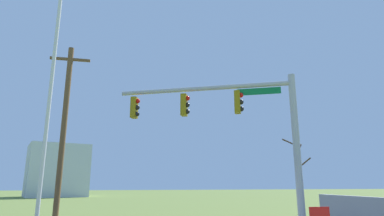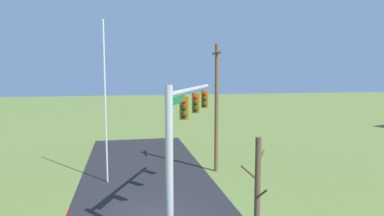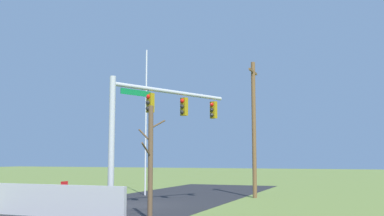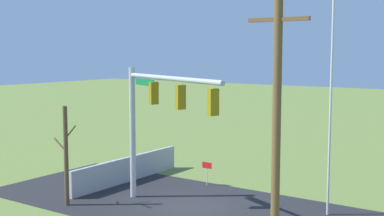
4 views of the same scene
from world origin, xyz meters
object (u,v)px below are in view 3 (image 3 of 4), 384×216
at_px(flagpole, 146,121).
at_px(bare_tree, 150,161).
at_px(signal_mast, 152,117).
at_px(utility_pole, 254,126).
at_px(open_sign, 64,187).

distance_m(flagpole, bare_tree, 11.73).
xyz_separation_m(signal_mast, utility_pole, (-7.32, 3.44, -0.07)).
distance_m(bare_tree, open_sign, 7.42).
bearing_deg(flagpole, utility_pole, 97.14).
height_order(signal_mast, utility_pole, utility_pole).
bearing_deg(open_sign, bare_tree, 63.27).
bearing_deg(open_sign, flagpole, 170.35).
bearing_deg(bare_tree, flagpole, -152.21).
xyz_separation_m(signal_mast, open_sign, (0.42, -4.76, -3.54)).
height_order(flagpole, bare_tree, flagpole).
bearing_deg(utility_pole, flagpole, -82.86).
distance_m(flagpole, open_sign, 7.98).
distance_m(signal_mast, flagpole, 7.38).
relative_size(signal_mast, flagpole, 0.73).
xyz_separation_m(utility_pole, open_sign, (7.74, -8.19, -3.46)).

